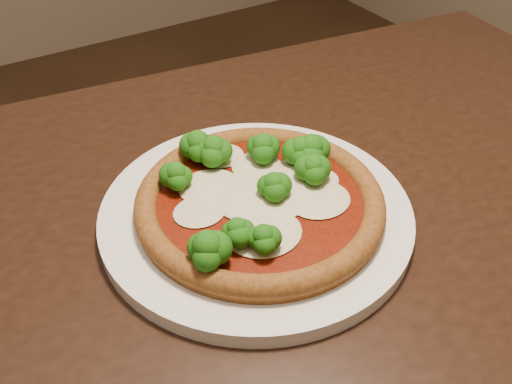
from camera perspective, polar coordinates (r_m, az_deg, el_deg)
dining_table at (r=0.72m, az=5.52°, el=-8.44°), size 1.21×0.95×0.75m
plate at (r=0.64m, az=-0.00°, el=-2.15°), size 0.35×0.35×0.02m
pizza at (r=0.62m, az=0.26°, el=-0.35°), size 0.27×0.27×0.06m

